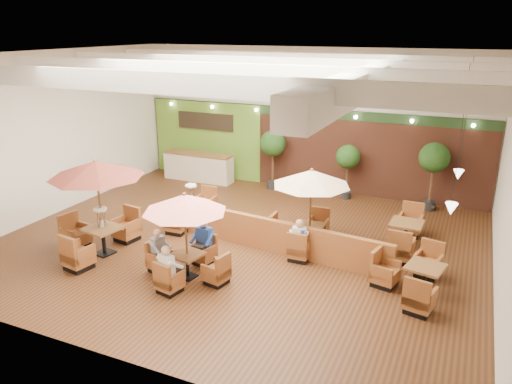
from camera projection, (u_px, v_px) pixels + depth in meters
The scene contains 17 objects.
room at pixel (264, 117), 14.91m from camera, with size 14.04×14.00×5.52m.
service_counter at pixel (199, 167), 21.03m from camera, with size 3.00×0.75×1.18m.
booth_divider at pixel (273, 236), 14.36m from camera, with size 7.05×0.18×0.98m, color brown.
table_0 at pixel (96, 187), 13.76m from camera, with size 2.72×2.84×2.81m.
table_1 at pixel (185, 220), 12.52m from camera, with size 2.35×2.35×2.33m.
table_2 at pixel (309, 191), 14.21m from camera, with size 2.32×2.39×2.45m.
table_3 at pixel (192, 209), 16.46m from camera, with size 0.87×2.51×1.52m.
table_4 at pixel (412, 278), 12.24m from camera, with size 1.80×2.61×0.94m.
table_5 at pixel (406, 235), 14.64m from camera, with size 0.94×2.71×1.01m.
topiary_0 at pixel (273, 146), 19.56m from camera, with size 1.02×1.02×2.36m.
topiary_1 at pixel (348, 159), 18.47m from camera, with size 0.90×0.90×2.08m.
topiary_2 at pixel (434, 160), 17.23m from camera, with size 1.05×1.05×2.44m.
diner_0 at pixel (168, 264), 12.05m from camera, with size 0.44×0.40×0.80m.
diner_1 at pixel (203, 238), 13.52m from camera, with size 0.42×0.34×0.85m.
diner_2 at pixel (159, 246), 13.12m from camera, with size 0.34×0.39×0.73m.
diner_3 at pixel (300, 236), 13.74m from camera, with size 0.36×0.29×0.75m.
diner_4 at pixel (300, 235), 13.74m from camera, with size 0.40×0.34×0.78m.
Camera 1 is at (6.06, -12.45, 6.23)m, focal length 35.00 mm.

